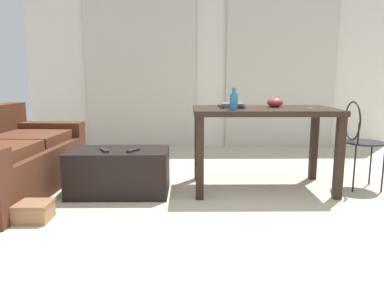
# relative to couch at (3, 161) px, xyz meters

# --- Properties ---
(ground_plane) EXTENTS (9.04, 9.04, 0.00)m
(ground_plane) POSITION_rel_couch_xyz_m (2.10, 0.14, -0.31)
(ground_plane) COLOR beige
(wall_back) EXTENTS (5.61, 0.10, 2.68)m
(wall_back) POSITION_rel_couch_xyz_m (2.10, 2.42, 1.03)
(wall_back) COLOR silver
(wall_back) RESTS_ON ground
(curtains) EXTENTS (3.84, 0.03, 2.29)m
(curtains) POSITION_rel_couch_xyz_m (2.10, 2.34, 0.84)
(curtains) COLOR beige
(curtains) RESTS_ON ground
(couch) EXTENTS (1.00, 1.86, 0.80)m
(couch) POSITION_rel_couch_xyz_m (0.00, 0.00, 0.00)
(couch) COLOR #4C2819
(couch) RESTS_ON ground
(coffee_table) EXTENTS (0.91, 0.52, 0.42)m
(coffee_table) POSITION_rel_couch_xyz_m (1.10, -0.05, -0.10)
(coffee_table) COLOR black
(coffee_table) RESTS_ON ground
(craft_table) EXTENTS (1.34, 0.77, 0.79)m
(craft_table) POSITION_rel_couch_xyz_m (2.47, 0.11, 0.37)
(craft_table) COLOR black
(craft_table) RESTS_ON ground
(wire_chair) EXTENTS (0.38, 0.39, 0.86)m
(wire_chair) POSITION_rel_couch_xyz_m (3.40, 0.11, 0.23)
(wire_chair) COLOR black
(wire_chair) RESTS_ON ground
(bottle_near) EXTENTS (0.07, 0.07, 0.20)m
(bottle_near) POSITION_rel_couch_xyz_m (2.15, -0.14, 0.57)
(bottle_near) COLOR teal
(bottle_near) RESTS_ON craft_table
(bowl) EXTENTS (0.15, 0.15, 0.09)m
(bowl) POSITION_rel_couch_xyz_m (2.60, 0.21, 0.53)
(bowl) COLOR #9E3833
(bowl) RESTS_ON craft_table
(book_stack) EXTENTS (0.25, 0.30, 0.04)m
(book_stack) POSITION_rel_couch_xyz_m (2.17, 0.16, 0.51)
(book_stack) COLOR #4C4C51
(book_stack) RESTS_ON craft_table
(scissors) EXTENTS (0.07, 0.12, 0.00)m
(scissors) POSITION_rel_couch_xyz_m (2.90, 0.05, 0.49)
(scissors) COLOR #9EA0A5
(scissors) RESTS_ON craft_table
(tv_remote_primary) EXTENTS (0.11, 0.15, 0.02)m
(tv_remote_primary) POSITION_rel_couch_xyz_m (1.25, -0.13, 0.12)
(tv_remote_primary) COLOR #232326
(tv_remote_primary) RESTS_ON coffee_table
(tv_remote_secondary) EXTENTS (0.12, 0.18, 0.02)m
(tv_remote_secondary) POSITION_rel_couch_xyz_m (0.99, -0.11, 0.12)
(tv_remote_secondary) COLOR #232326
(tv_remote_secondary) RESTS_ON coffee_table
(shoebox) EXTENTS (0.31, 0.23, 0.14)m
(shoebox) POSITION_rel_couch_xyz_m (0.55, -0.72, -0.23)
(shoebox) COLOR #996B47
(shoebox) RESTS_ON ground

